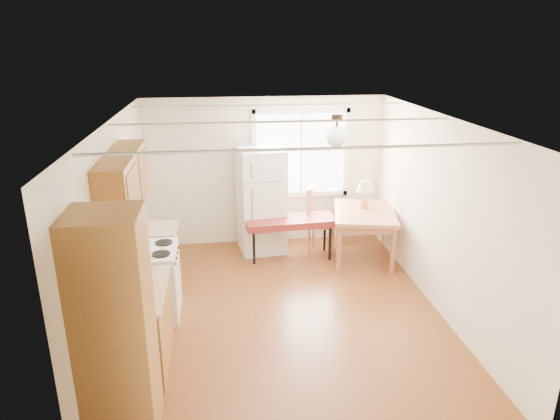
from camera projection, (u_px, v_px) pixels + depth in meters
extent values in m
cube|color=#5A2B12|center=(285.00, 313.00, 6.50)|extent=(4.60, 5.60, 0.12)
cube|color=white|center=(285.00, 120.00, 5.68)|extent=(4.60, 5.60, 0.12)
cube|color=#F1E4C1|center=(265.00, 172.00, 8.44)|extent=(4.60, 0.10, 2.50)
cube|color=#F1E4C1|center=(329.00, 338.00, 3.75)|extent=(4.60, 0.10, 2.50)
cube|color=#F1E4C1|center=(117.00, 230.00, 5.86)|extent=(0.10, 5.60, 2.50)
cube|color=#F1E4C1|center=(441.00, 216.00, 6.32)|extent=(0.10, 5.60, 2.50)
cube|color=brown|center=(115.00, 329.00, 4.22)|extent=(0.60, 0.60, 2.10)
cube|color=brown|center=(139.00, 328.00, 5.36)|extent=(0.60, 1.10, 0.86)
cube|color=tan|center=(136.00, 291.00, 5.22)|extent=(0.62, 1.14, 0.04)
cube|color=white|center=(152.00, 282.00, 6.34)|extent=(0.65, 0.76, 0.90)
cube|color=brown|center=(157.00, 259.00, 7.05)|extent=(0.60, 0.60, 0.86)
cube|color=brown|center=(124.00, 184.00, 5.54)|extent=(0.33, 1.60, 0.70)
cube|color=white|center=(301.00, 153.00, 8.40)|extent=(1.50, 0.02, 1.35)
cylinder|color=#312416|center=(337.00, 117.00, 6.15)|extent=(0.14, 0.14, 0.06)
cylinder|color=#312416|center=(337.00, 126.00, 6.19)|extent=(0.03, 0.03, 0.16)
sphere|color=white|center=(336.00, 137.00, 6.23)|extent=(0.26, 0.26, 0.26)
cube|color=white|center=(261.00, 200.00, 8.19)|extent=(0.80, 0.80, 1.73)
cube|color=gray|center=(263.00, 182.00, 7.73)|extent=(0.71, 0.02, 0.02)
cube|color=gray|center=(252.00, 197.00, 7.77)|extent=(0.03, 0.03, 1.04)
cube|color=maroon|center=(291.00, 222.00, 7.97)|extent=(1.48, 0.64, 0.11)
cylinder|color=black|center=(254.00, 248.00, 7.81)|extent=(0.04, 0.04, 0.56)
cylinder|color=black|center=(330.00, 244.00, 7.96)|extent=(0.04, 0.04, 0.56)
cylinder|color=black|center=(252.00, 238.00, 8.20)|extent=(0.04, 0.04, 0.56)
cylinder|color=black|center=(325.00, 235.00, 8.34)|extent=(0.04, 0.04, 0.56)
cube|color=#A15F3E|center=(365.00, 213.00, 7.93)|extent=(1.20, 1.44, 0.06)
cube|color=#A15F3E|center=(365.00, 217.00, 7.95)|extent=(1.08, 1.32, 0.10)
cylinder|color=#A15F3E|center=(339.00, 249.00, 7.56)|extent=(0.07, 0.07, 0.73)
cylinder|color=#A15F3E|center=(393.00, 251.00, 7.49)|extent=(0.07, 0.07, 0.73)
cylinder|color=#A15F3E|center=(338.00, 223.00, 8.62)|extent=(0.07, 0.07, 0.73)
cylinder|color=#A15F3E|center=(385.00, 224.00, 8.55)|extent=(0.07, 0.07, 0.73)
cylinder|color=#A15F3E|center=(321.00, 223.00, 8.22)|extent=(0.49, 0.49, 0.05)
cylinder|color=#A15F3E|center=(309.00, 240.00, 8.19)|extent=(0.04, 0.04, 0.50)
cylinder|color=#A15F3E|center=(329.00, 242.00, 8.11)|extent=(0.04, 0.04, 0.50)
cylinder|color=#A15F3E|center=(313.00, 233.00, 8.49)|extent=(0.04, 0.04, 0.50)
cylinder|color=#A15F3E|center=(333.00, 235.00, 8.41)|extent=(0.04, 0.04, 0.50)
cylinder|color=#B6813A|center=(364.00, 205.00, 8.02)|extent=(0.12, 0.12, 0.11)
cylinder|color=#B6813A|center=(364.00, 197.00, 7.98)|extent=(0.02, 0.02, 0.18)
cone|color=silver|center=(365.00, 186.00, 7.92)|extent=(0.27, 0.27, 0.18)
cube|color=black|center=(130.00, 293.00, 5.05)|extent=(0.17, 0.21, 0.08)
cube|color=black|center=(127.00, 282.00, 4.92)|extent=(0.17, 0.06, 0.27)
cylinder|color=black|center=(130.00, 283.00, 5.07)|extent=(0.13, 0.13, 0.11)
cylinder|color=red|center=(132.00, 264.00, 5.60)|extent=(0.12, 0.12, 0.16)
sphere|color=red|center=(131.00, 255.00, 5.56)|extent=(0.06, 0.06, 0.06)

